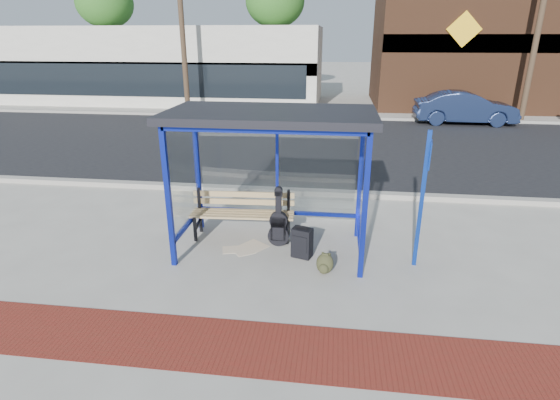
# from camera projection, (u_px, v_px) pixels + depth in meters

# --- Properties ---
(ground) EXTENTS (120.00, 120.00, 0.00)m
(ground) POSITION_uv_depth(u_px,v_px,m) (272.00, 249.00, 7.68)
(ground) COLOR #B2ADA0
(ground) RESTS_ON ground
(brick_paver_strip) EXTENTS (60.00, 1.00, 0.01)m
(brick_paver_strip) POSITION_uv_depth(u_px,v_px,m) (240.00, 346.00, 5.26)
(brick_paver_strip) COLOR maroon
(brick_paver_strip) RESTS_ON ground
(curb_near) EXTENTS (60.00, 0.25, 0.12)m
(curb_near) POSITION_uv_depth(u_px,v_px,m) (289.00, 191.00, 10.35)
(curb_near) COLOR gray
(curb_near) RESTS_ON ground
(street_asphalt) EXTENTS (60.00, 10.00, 0.00)m
(street_asphalt) POSITION_uv_depth(u_px,v_px,m) (305.00, 144.00, 15.10)
(street_asphalt) COLOR black
(street_asphalt) RESTS_ON ground
(curb_far) EXTENTS (60.00, 0.25, 0.12)m
(curb_far) POSITION_uv_depth(u_px,v_px,m) (314.00, 117.00, 19.82)
(curb_far) COLOR gray
(curb_far) RESTS_ON ground
(far_sidewalk) EXTENTS (60.00, 4.00, 0.01)m
(far_sidewalk) POSITION_uv_depth(u_px,v_px,m) (316.00, 112.00, 21.60)
(far_sidewalk) COLOR #B2ADA0
(far_sidewalk) RESTS_ON ground
(bus_shelter) EXTENTS (3.30, 1.80, 2.42)m
(bus_shelter) POSITION_uv_depth(u_px,v_px,m) (271.00, 132.00, 7.01)
(bus_shelter) COLOR #0D1B92
(bus_shelter) RESTS_ON ground
(storefront_white) EXTENTS (18.00, 6.04, 4.00)m
(storefront_white) POSITION_uv_depth(u_px,v_px,m) (161.00, 65.00, 24.75)
(storefront_white) COLOR silver
(storefront_white) RESTS_ON ground
(storefront_brown) EXTENTS (10.00, 7.08, 6.40)m
(storefront_brown) POSITION_uv_depth(u_px,v_px,m) (474.00, 42.00, 22.76)
(storefront_brown) COLOR #59331E
(storefront_brown) RESTS_ON ground
(tree_left) EXTENTS (3.60, 3.60, 7.03)m
(tree_left) POSITION_uv_depth(u_px,v_px,m) (105.00, 4.00, 27.86)
(tree_left) COLOR #4C3826
(tree_left) RESTS_ON ground
(tree_mid) EXTENTS (3.60, 3.60, 7.03)m
(tree_mid) POSITION_uv_depth(u_px,v_px,m) (275.00, 2.00, 26.54)
(tree_mid) COLOR #4C3826
(tree_mid) RESTS_ON ground
(tree_right) EXTENTS (3.60, 3.60, 7.03)m
(tree_right) POSITION_uv_depth(u_px,v_px,m) (546.00, 0.00, 24.68)
(tree_right) COLOR #4C3826
(tree_right) RESTS_ON ground
(utility_pole_west) EXTENTS (1.60, 0.24, 8.00)m
(utility_pole_west) POSITION_uv_depth(u_px,v_px,m) (182.00, 22.00, 19.39)
(utility_pole_west) COLOR #4C3826
(utility_pole_west) RESTS_ON ground
(utility_pole_east) EXTENTS (1.60, 0.24, 8.00)m
(utility_pole_east) POSITION_uv_depth(u_px,v_px,m) (540.00, 20.00, 17.59)
(utility_pole_east) COLOR #4C3826
(utility_pole_east) RESTS_ON ground
(bench) EXTENTS (1.91, 0.56, 0.89)m
(bench) POSITION_uv_depth(u_px,v_px,m) (243.00, 211.00, 8.00)
(bench) COLOR black
(bench) RESTS_ON ground
(guitar_bag) EXTENTS (0.38, 0.11, 1.04)m
(guitar_bag) POSITION_uv_depth(u_px,v_px,m) (279.00, 226.00, 7.69)
(guitar_bag) COLOR black
(guitar_bag) RESTS_ON ground
(suitcase) EXTENTS (0.38, 0.30, 0.57)m
(suitcase) POSITION_uv_depth(u_px,v_px,m) (302.00, 243.00, 7.31)
(suitcase) COLOR black
(suitcase) RESTS_ON ground
(backpack) EXTENTS (0.30, 0.28, 0.33)m
(backpack) POSITION_uv_depth(u_px,v_px,m) (325.00, 264.00, 6.85)
(backpack) COLOR #2D2E19
(backpack) RESTS_ON ground
(sign_post) EXTENTS (0.12, 0.28, 2.23)m
(sign_post) POSITION_uv_depth(u_px,v_px,m) (423.00, 193.00, 6.72)
(sign_post) COLOR #0E309A
(sign_post) RESTS_ON ground
(newspaper_a) EXTENTS (0.55, 0.53, 0.01)m
(newspaper_a) POSITION_uv_depth(u_px,v_px,m) (255.00, 246.00, 7.79)
(newspaper_a) COLOR white
(newspaper_a) RESTS_ON ground
(newspaper_b) EXTENTS (0.49, 0.52, 0.01)m
(newspaper_b) POSITION_uv_depth(u_px,v_px,m) (243.00, 250.00, 7.63)
(newspaper_b) COLOR white
(newspaper_b) RESTS_ON ground
(newspaper_c) EXTENTS (0.43, 0.37, 0.01)m
(newspaper_c) POSITION_uv_depth(u_px,v_px,m) (233.00, 250.00, 7.65)
(newspaper_c) COLOR white
(newspaper_c) RESTS_ON ground
(parked_car) EXTENTS (4.12, 1.48, 1.35)m
(parked_car) POSITION_uv_depth(u_px,v_px,m) (465.00, 108.00, 18.40)
(parked_car) COLOR #192546
(parked_car) RESTS_ON ground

